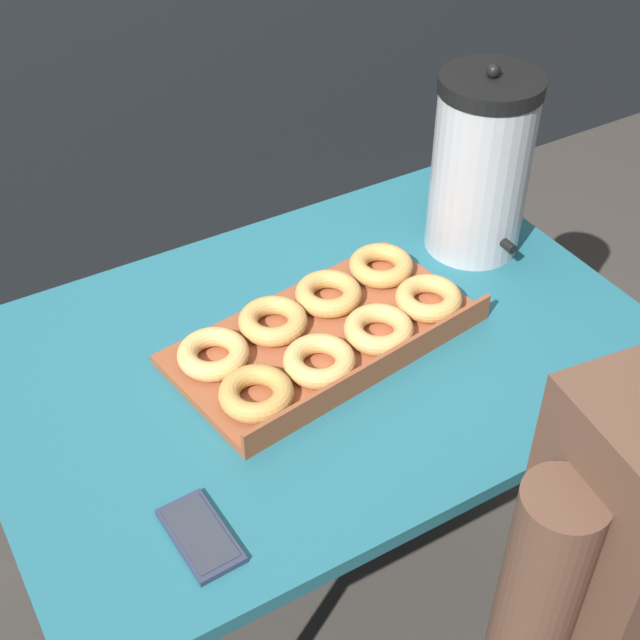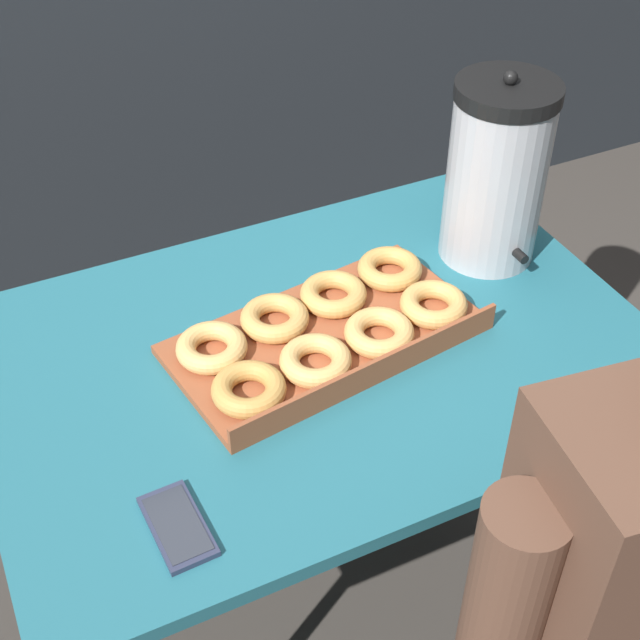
# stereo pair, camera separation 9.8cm
# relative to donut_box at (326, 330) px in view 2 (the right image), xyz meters

# --- Properties ---
(ground_plane) EXTENTS (12.00, 12.00, 0.00)m
(ground_plane) POSITION_rel_donut_box_xyz_m (-0.02, -0.01, -0.73)
(ground_plane) COLOR #3D3833
(folding_table) EXTENTS (1.14, 0.78, 0.70)m
(folding_table) POSITION_rel_donut_box_xyz_m (-0.02, -0.01, -0.07)
(folding_table) COLOR #236675
(folding_table) RESTS_ON ground
(donut_box) EXTENTS (0.56, 0.35, 0.05)m
(donut_box) POSITION_rel_donut_box_xyz_m (0.00, 0.00, 0.00)
(donut_box) COLOR brown
(donut_box) RESTS_ON folding_table
(coffee_urn) EXTENTS (0.19, 0.21, 0.38)m
(coffee_urn) POSITION_rel_donut_box_xyz_m (0.40, 0.10, 0.15)
(coffee_urn) COLOR #B7B7BC
(coffee_urn) RESTS_ON folding_table
(cell_phone) EXTENTS (0.08, 0.14, 0.01)m
(cell_phone) POSITION_rel_donut_box_xyz_m (-0.36, -0.27, -0.02)
(cell_phone) COLOR #2D334C
(cell_phone) RESTS_ON folding_table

